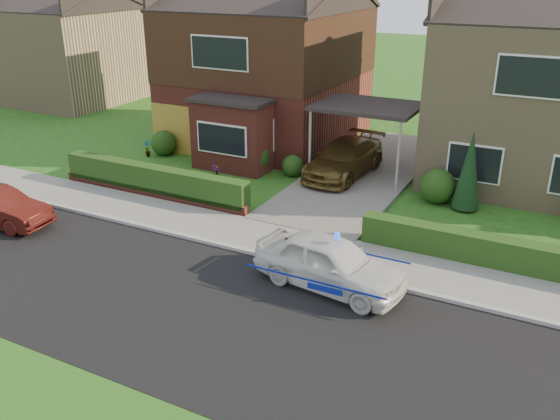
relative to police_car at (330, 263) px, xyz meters
The scene contains 23 objects.
ground 3.29m from the police_car, 131.92° to the right, with size 120.00×120.00×0.00m, color #1E5215.
road 3.29m from the police_car, 131.92° to the right, with size 60.00×6.00×0.02m, color black.
kerb 2.33m from the police_car, 163.21° to the left, with size 60.00×0.16×0.12m, color #9E9993.
sidewalk 2.81m from the police_car, 141.73° to the left, with size 60.00×2.00×0.10m, color slate.
driveway 8.89m from the police_car, 104.07° to the left, with size 3.80×12.00×0.12m, color #666059.
house_left 14.32m from the police_car, 124.61° to the left, with size 7.50×9.53×7.25m.
house_right 12.52m from the police_car, 72.55° to the left, with size 7.50×8.06×7.25m.
carport_link 9.04m from the police_car, 104.14° to the left, with size 3.80×3.00×2.77m.
garage_door 12.87m from the police_car, 143.99° to the left, with size 2.20×0.10×2.10m, color olive.
dwarf_wall 8.48m from the police_car, 159.97° to the left, with size 7.70×0.25×0.36m, color maroon.
hedge_left 8.55m from the police_car, 159.02° to the left, with size 7.50×0.55×0.90m, color #173310.
hedge_right 4.74m from the police_car, 38.98° to the left, with size 7.50×0.55×0.80m, color #173310.
shrub_left_far 12.80m from the police_car, 146.32° to the left, with size 1.08×1.08×1.08m, color #173310.
shrub_left_mid 9.25m from the police_car, 131.73° to the left, with size 1.32×1.32×1.32m, color #173310.
shrub_left_near 8.52m from the police_car, 122.32° to the left, with size 0.84×0.84×0.84m, color #173310.
shrub_right_near 7.08m from the police_car, 81.51° to the left, with size 1.20×1.20×1.20m, color #173310.
conifer_a 7.13m from the police_car, 73.26° to the left, with size 0.90×0.90×2.60m, color black.
neighbour_left 26.07m from the police_car, 148.46° to the left, with size 6.50×7.00×5.20m, color #9E8561.
police_car is the anchor object (origin of this frame).
driveway_car 8.40m from the police_car, 109.05° to the left, with size 1.82×4.48×1.30m, color brown.
potted_plant_a 12.97m from the police_car, 149.39° to the left, with size 0.36×0.25×0.69m, color gray.
potted_plant_b 8.71m from the police_car, 155.57° to the left, with size 0.40×0.32×0.73m, color gray.
potted_plant_c 8.37m from the police_car, 142.82° to the left, with size 0.41×0.41×0.73m, color gray.
Camera 1 is at (7.10, -9.91, 7.64)m, focal length 38.00 mm.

